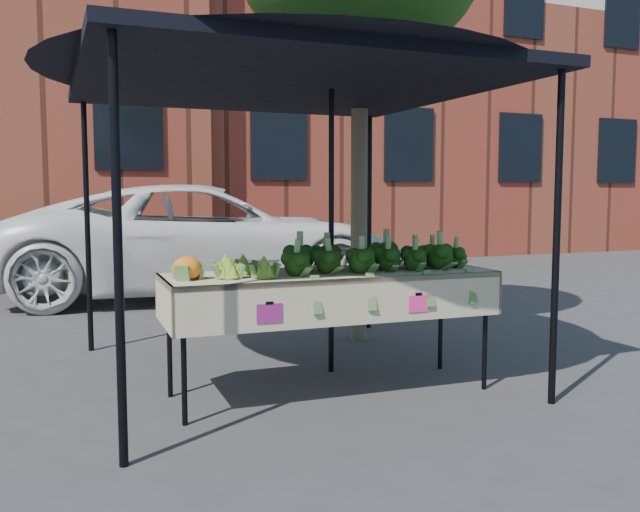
% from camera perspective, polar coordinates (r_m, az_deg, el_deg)
% --- Properties ---
extents(ground, '(90.00, 90.00, 0.00)m').
position_cam_1_polar(ground, '(5.14, 0.45, -11.27)').
color(ground, '#353537').
extents(table, '(2.42, 0.86, 0.90)m').
position_cam_1_polar(table, '(4.95, 0.88, -6.55)').
color(table, beige).
rests_on(table, ground).
extents(canopy, '(3.16, 3.16, 2.74)m').
position_cam_1_polar(canopy, '(5.40, -2.79, 4.27)').
color(canopy, black).
rests_on(canopy, ground).
extents(broccoli_heap, '(1.53, 0.56, 0.25)m').
position_cam_1_polar(broccoli_heap, '(5.04, 4.55, 0.27)').
color(broccoli_heap, black).
rests_on(broccoli_heap, table).
extents(romanesco_cluster, '(0.42, 0.56, 0.19)m').
position_cam_1_polar(romanesco_cluster, '(4.68, -6.80, -0.49)').
color(romanesco_cluster, '#88A931').
rests_on(romanesco_cluster, table).
extents(cauliflower_pair, '(0.19, 0.19, 0.17)m').
position_cam_1_polar(cauliflower_pair, '(4.51, -11.23, -0.90)').
color(cauliflower_pair, orange).
rests_on(cauliflower_pair, table).
extents(vehicle, '(2.04, 2.89, 5.76)m').
position_cam_1_polar(vehicle, '(9.90, -9.77, 13.42)').
color(vehicle, white).
rests_on(vehicle, ground).
extents(street_tree, '(2.43, 2.43, 4.79)m').
position_cam_1_polar(street_tree, '(6.77, 3.38, 13.16)').
color(street_tree, '#1E4C14').
rests_on(street_tree, ground).
extents(building_right, '(12.00, 8.00, 8.50)m').
position_cam_1_polar(building_right, '(19.43, 5.54, 13.51)').
color(building_right, brown).
rests_on(building_right, ground).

